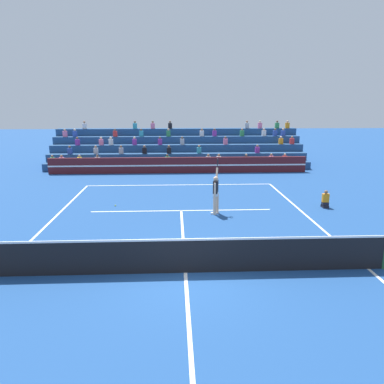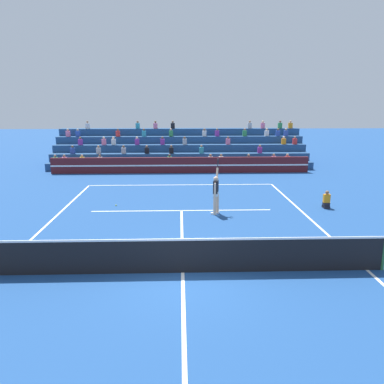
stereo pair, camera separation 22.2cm
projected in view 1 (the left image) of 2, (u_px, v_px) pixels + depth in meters
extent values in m
plane|color=navy|center=(185.00, 273.00, 10.97)|extent=(120.00, 120.00, 0.00)
cube|color=white|center=(180.00, 185.00, 22.52)|extent=(11.00, 0.10, 0.01)
cube|color=white|center=(368.00, 269.00, 11.22)|extent=(0.10, 23.80, 0.01)
cube|color=white|center=(181.00, 211.00, 17.21)|extent=(8.25, 0.10, 0.01)
cube|color=white|center=(185.00, 273.00, 10.97)|extent=(0.10, 12.85, 0.01)
cube|color=black|center=(185.00, 257.00, 10.85)|extent=(11.90, 0.02, 1.00)
cube|color=white|center=(185.00, 240.00, 10.73)|extent=(11.90, 0.04, 0.06)
cube|color=#51191E|center=(179.00, 165.00, 26.21)|extent=(18.00, 0.24, 1.10)
cube|color=white|center=(179.00, 165.00, 26.08)|extent=(18.00, 0.02, 0.10)
cube|color=navy|center=(178.00, 166.00, 27.51)|extent=(19.45, 0.95, 0.55)
cube|color=#B2B2B7|center=(98.00, 160.00, 26.96)|extent=(0.32, 0.22, 0.44)
sphere|color=brown|center=(97.00, 156.00, 26.89)|extent=(0.18, 0.18, 0.18)
cube|color=#338C4C|center=(167.00, 160.00, 27.19)|extent=(0.32, 0.22, 0.44)
sphere|color=brown|center=(167.00, 155.00, 27.12)|extent=(0.18, 0.18, 0.18)
cube|color=silver|center=(219.00, 159.00, 27.36)|extent=(0.32, 0.22, 0.44)
sphere|color=#9E7051|center=(219.00, 155.00, 27.29)|extent=(0.18, 0.18, 0.18)
cube|color=black|center=(246.00, 159.00, 27.46)|extent=(0.32, 0.22, 0.44)
sphere|color=tan|center=(246.00, 155.00, 27.38)|extent=(0.18, 0.18, 0.18)
cube|color=pink|center=(62.00, 160.00, 26.85)|extent=(0.32, 0.22, 0.44)
sphere|color=#9E7051|center=(61.00, 156.00, 26.77)|extent=(0.18, 0.18, 0.18)
cube|color=red|center=(285.00, 159.00, 27.59)|extent=(0.32, 0.22, 0.44)
sphere|color=tan|center=(285.00, 155.00, 27.51)|extent=(0.18, 0.18, 0.18)
cube|color=yellow|center=(80.00, 160.00, 26.90)|extent=(0.32, 0.22, 0.44)
sphere|color=tan|center=(79.00, 156.00, 26.83)|extent=(0.18, 0.18, 0.18)
cube|color=#B2B2B7|center=(208.00, 159.00, 27.33)|extent=(0.32, 0.22, 0.44)
sphere|color=#9E7051|center=(208.00, 155.00, 27.25)|extent=(0.18, 0.18, 0.18)
cube|color=#338C4C|center=(52.00, 161.00, 26.82)|extent=(0.32, 0.22, 0.44)
sphere|color=#9E7051|center=(52.00, 156.00, 26.74)|extent=(0.18, 0.18, 0.18)
cube|color=pink|center=(271.00, 159.00, 27.54)|extent=(0.32, 0.22, 0.44)
sphere|color=#9E7051|center=(271.00, 155.00, 27.47)|extent=(0.18, 0.18, 0.18)
cube|color=navy|center=(178.00, 160.00, 28.37)|extent=(19.45, 0.95, 1.10)
cube|color=black|center=(169.00, 151.00, 27.99)|extent=(0.32, 0.22, 0.44)
sphere|color=brown|center=(169.00, 146.00, 27.92)|extent=(0.18, 0.18, 0.18)
cube|color=black|center=(145.00, 151.00, 27.91)|extent=(0.32, 0.22, 0.44)
sphere|color=#9E7051|center=(144.00, 146.00, 27.83)|extent=(0.18, 0.18, 0.18)
cube|color=purple|center=(257.00, 150.00, 28.30)|extent=(0.32, 0.22, 0.44)
sphere|color=#9E7051|center=(257.00, 146.00, 28.22)|extent=(0.18, 0.18, 0.18)
cube|color=#B2B2B7|center=(121.00, 151.00, 27.83)|extent=(0.32, 0.22, 0.44)
sphere|color=brown|center=(121.00, 147.00, 27.75)|extent=(0.18, 0.18, 0.18)
cube|color=teal|center=(199.00, 150.00, 28.09)|extent=(0.32, 0.22, 0.44)
sphere|color=#9E7051|center=(199.00, 146.00, 28.02)|extent=(0.18, 0.18, 0.18)
cube|color=#2D4CA5|center=(70.00, 151.00, 27.66)|extent=(0.32, 0.22, 0.44)
sphere|color=brown|center=(69.00, 147.00, 27.58)|extent=(0.18, 0.18, 0.18)
cube|color=#B2B2B7|center=(96.00, 151.00, 27.74)|extent=(0.32, 0.22, 0.44)
sphere|color=#9E7051|center=(96.00, 147.00, 27.67)|extent=(0.18, 0.18, 0.18)
cube|color=navy|center=(178.00, 155.00, 29.23)|extent=(19.45, 0.95, 1.65)
cube|color=#B2B2B7|center=(182.00, 142.00, 28.83)|extent=(0.32, 0.22, 0.44)
sphere|color=brown|center=(182.00, 138.00, 28.76)|extent=(0.18, 0.18, 0.18)
cube|color=red|center=(292.00, 141.00, 29.22)|extent=(0.32, 0.22, 0.44)
sphere|color=#9E7051|center=(292.00, 137.00, 29.15)|extent=(0.18, 0.18, 0.18)
cube|color=pink|center=(101.00, 142.00, 28.55)|extent=(0.32, 0.22, 0.44)
sphere|color=beige|center=(101.00, 138.00, 28.47)|extent=(0.18, 0.18, 0.18)
cube|color=purple|center=(135.00, 142.00, 28.66)|extent=(0.32, 0.22, 0.44)
sphere|color=beige|center=(134.00, 138.00, 28.59)|extent=(0.18, 0.18, 0.18)
cube|color=pink|center=(225.00, 142.00, 28.98)|extent=(0.32, 0.22, 0.44)
sphere|color=brown|center=(226.00, 137.00, 28.91)|extent=(0.18, 0.18, 0.18)
cube|color=purple|center=(77.00, 142.00, 28.47)|extent=(0.32, 0.22, 0.44)
sphere|color=brown|center=(77.00, 138.00, 28.39)|extent=(0.18, 0.18, 0.18)
cube|color=silver|center=(111.00, 142.00, 28.58)|extent=(0.32, 0.22, 0.44)
sphere|color=beige|center=(111.00, 138.00, 28.51)|extent=(0.18, 0.18, 0.18)
cube|color=purple|center=(160.00, 142.00, 28.75)|extent=(0.32, 0.22, 0.44)
sphere|color=brown|center=(160.00, 138.00, 28.68)|extent=(0.18, 0.18, 0.18)
cube|color=orange|center=(281.00, 141.00, 29.18)|extent=(0.32, 0.22, 0.44)
sphere|color=beige|center=(281.00, 137.00, 29.11)|extent=(0.18, 0.18, 0.18)
cube|color=navy|center=(178.00, 150.00, 30.09)|extent=(19.45, 0.95, 2.20)
cube|color=#2D4CA5|center=(75.00, 134.00, 29.24)|extent=(0.32, 0.22, 0.44)
sphere|color=beige|center=(75.00, 130.00, 29.17)|extent=(0.18, 0.18, 0.18)
cube|color=#2D4CA5|center=(283.00, 133.00, 29.99)|extent=(0.32, 0.22, 0.44)
sphere|color=tan|center=(283.00, 129.00, 29.92)|extent=(0.18, 0.18, 0.18)
cube|color=pink|center=(65.00, 134.00, 29.21)|extent=(0.32, 0.22, 0.44)
sphere|color=tan|center=(65.00, 130.00, 29.13)|extent=(0.18, 0.18, 0.18)
cube|color=teal|center=(141.00, 134.00, 29.48)|extent=(0.32, 0.22, 0.44)
sphere|color=brown|center=(141.00, 130.00, 29.40)|extent=(0.18, 0.18, 0.18)
cube|color=red|center=(115.00, 134.00, 29.38)|extent=(0.32, 0.22, 0.44)
sphere|color=brown|center=(115.00, 130.00, 29.31)|extent=(0.18, 0.18, 0.18)
cube|color=#338C4C|center=(242.00, 133.00, 29.84)|extent=(0.32, 0.22, 0.44)
sphere|color=#9E7051|center=(242.00, 129.00, 29.77)|extent=(0.18, 0.18, 0.18)
cube|color=#338C4C|center=(168.00, 134.00, 29.57)|extent=(0.32, 0.22, 0.44)
sphere|color=tan|center=(168.00, 130.00, 29.50)|extent=(0.18, 0.18, 0.18)
cube|color=silver|center=(202.00, 133.00, 29.70)|extent=(0.32, 0.22, 0.44)
sphere|color=brown|center=(202.00, 129.00, 29.62)|extent=(0.18, 0.18, 0.18)
cube|color=purple|center=(215.00, 133.00, 29.74)|extent=(0.32, 0.22, 0.44)
sphere|color=brown|center=(215.00, 129.00, 29.67)|extent=(0.18, 0.18, 0.18)
cube|color=silver|center=(264.00, 133.00, 29.92)|extent=(0.32, 0.22, 0.44)
sphere|color=tan|center=(264.00, 129.00, 29.85)|extent=(0.18, 0.18, 0.18)
cube|color=#2D4CA5|center=(275.00, 133.00, 29.96)|extent=(0.32, 0.22, 0.44)
sphere|color=brown|center=(275.00, 129.00, 29.89)|extent=(0.18, 0.18, 0.18)
cube|color=navy|center=(178.00, 145.00, 30.94)|extent=(19.45, 0.95, 2.75)
cube|color=silver|center=(85.00, 126.00, 30.06)|extent=(0.32, 0.22, 0.44)
sphere|color=#9E7051|center=(84.00, 122.00, 29.98)|extent=(0.18, 0.18, 0.18)
cube|color=pink|center=(153.00, 126.00, 30.31)|extent=(0.32, 0.22, 0.44)
sphere|color=brown|center=(153.00, 122.00, 30.23)|extent=(0.18, 0.18, 0.18)
cube|color=#B2B2B7|center=(247.00, 126.00, 30.66)|extent=(0.32, 0.22, 0.44)
sphere|color=#9E7051|center=(247.00, 122.00, 30.59)|extent=(0.18, 0.18, 0.18)
cube|color=teal|center=(135.00, 126.00, 30.24)|extent=(0.32, 0.22, 0.44)
sphere|color=brown|center=(135.00, 122.00, 30.17)|extent=(0.18, 0.18, 0.18)
cube|color=#338C4C|center=(277.00, 126.00, 30.78)|extent=(0.32, 0.22, 0.44)
sphere|color=brown|center=(277.00, 122.00, 30.70)|extent=(0.18, 0.18, 0.18)
cube|color=orange|center=(287.00, 125.00, 30.81)|extent=(0.32, 0.22, 0.44)
sphere|color=tan|center=(288.00, 122.00, 30.74)|extent=(0.18, 0.18, 0.18)
cube|color=pink|center=(260.00, 126.00, 30.71)|extent=(0.32, 0.22, 0.44)
sphere|color=beige|center=(260.00, 122.00, 30.63)|extent=(0.18, 0.18, 0.18)
cube|color=black|center=(170.00, 126.00, 30.37)|extent=(0.32, 0.22, 0.44)
sphere|color=brown|center=(170.00, 122.00, 30.30)|extent=(0.18, 0.18, 0.18)
cube|color=black|center=(325.00, 206.00, 17.71)|extent=(0.28, 0.36, 0.12)
cube|color=black|center=(325.00, 204.00, 17.68)|extent=(0.28, 0.24, 0.18)
cube|color=orange|center=(326.00, 198.00, 17.62)|extent=(0.30, 0.18, 0.40)
sphere|color=brown|center=(326.00, 192.00, 17.55)|extent=(0.17, 0.17, 0.17)
cylinder|color=beige|center=(215.00, 205.00, 16.53)|extent=(0.14, 0.14, 0.90)
cylinder|color=beige|center=(217.00, 203.00, 16.72)|extent=(0.14, 0.14, 0.90)
cube|color=white|center=(216.00, 193.00, 16.50)|extent=(0.27, 0.36, 0.20)
cube|color=black|center=(216.00, 187.00, 16.43)|extent=(0.28, 0.40, 0.56)
sphere|color=beige|center=(216.00, 179.00, 16.35)|extent=(0.22, 0.22, 0.22)
cube|color=white|center=(214.00, 213.00, 16.63)|extent=(0.28, 0.18, 0.09)
cube|color=white|center=(216.00, 212.00, 16.82)|extent=(0.28, 0.18, 0.09)
cylinder|color=beige|center=(215.00, 189.00, 16.22)|extent=(0.09, 0.09, 0.56)
cylinder|color=beige|center=(217.00, 174.00, 16.63)|extent=(0.16, 0.32, 0.59)
cylinder|color=black|center=(217.00, 165.00, 16.68)|extent=(0.06, 0.11, 0.22)
torus|color=black|center=(218.00, 162.00, 16.70)|extent=(0.12, 0.39, 0.40)
sphere|color=#C6DB33|center=(115.00, 205.00, 17.94)|extent=(0.07, 0.07, 0.07)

